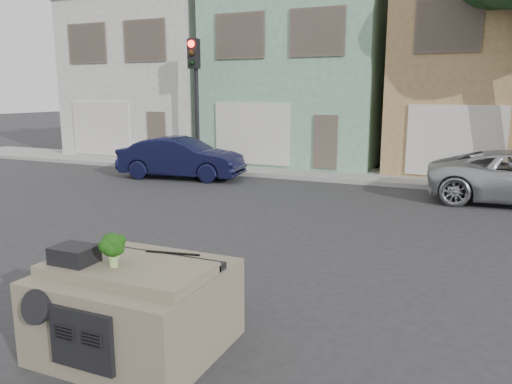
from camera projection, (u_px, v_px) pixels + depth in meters
The scene contains 11 objects.
ground_plane at pixel (244, 269), 8.77m from camera, with size 120.00×120.00×0.00m, color #303033.
sidewalk at pixel (366, 176), 18.18m from camera, with size 40.00×3.00×0.15m, color gray.
townhouse_white at pixel (169, 78), 25.39m from camera, with size 7.20×8.20×7.55m, color beige.
townhouse_mint at pixel (310, 76), 22.43m from camera, with size 7.20×8.20×7.55m, color #7EAE8F.
townhouse_tan at pixel (493, 74), 19.47m from camera, with size 7.20×8.20×7.55m, color #A88555.
navy_sedan at pixel (182, 178), 18.10m from camera, with size 1.57×4.49×1.48m, color #111334.
traffic_signal at pixel (196, 106), 19.36m from camera, with size 0.40×0.40×5.10m, color black.
car_dashboard at pixel (137, 305), 5.97m from camera, with size 2.00×1.80×1.12m, color #736A54.
instrument_hump at pixel (74, 255), 5.75m from camera, with size 0.48×0.38×0.20m, color black.
wiper_arm at pixel (173, 253), 6.08m from camera, with size 0.70×0.03×0.02m, color black.
broccoli at pixel (113, 250), 5.61m from camera, with size 0.33×0.33×0.40m, color #12360A.
Camera 1 is at (3.55, -7.54, 3.06)m, focal length 35.00 mm.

